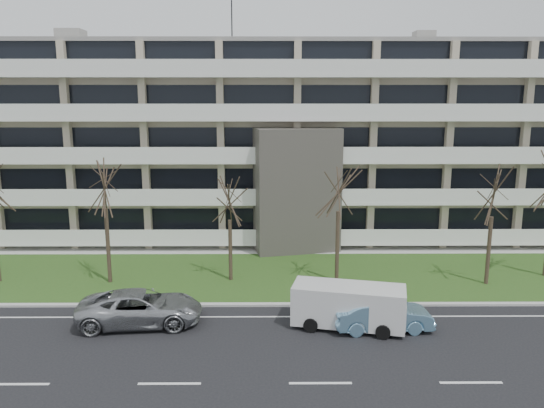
{
  "coord_description": "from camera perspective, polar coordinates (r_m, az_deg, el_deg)",
  "views": [
    {
      "loc": [
        -2.05,
        -19.19,
        11.16
      ],
      "look_at": [
        -1.86,
        10.0,
        5.25
      ],
      "focal_mm": 35.0,
      "sensor_mm": 36.0,
      "label": 1
    }
  ],
  "objects": [
    {
      "name": "ground",
      "position": [
        22.29,
        5.23,
        -18.65
      ],
      "size": [
        160.0,
        160.0,
        0.0
      ],
      "primitive_type": "plane",
      "color": "black",
      "rests_on": "ground"
    },
    {
      "name": "grass_verge",
      "position": [
        34.12,
        3.12,
        -7.62
      ],
      "size": [
        90.0,
        10.0,
        0.06
      ],
      "primitive_type": "cube",
      "color": "#27501A",
      "rests_on": "ground"
    },
    {
      "name": "curb",
      "position": [
        29.43,
        3.72,
        -10.74
      ],
      "size": [
        90.0,
        0.35,
        0.12
      ],
      "primitive_type": "cube",
      "color": "#B2B2AD",
      "rests_on": "ground"
    },
    {
      "name": "sidewalk",
      "position": [
        39.34,
        2.64,
        -4.99
      ],
      "size": [
        90.0,
        2.0,
        0.08
      ],
      "primitive_type": "cube",
      "color": "#B2B2AD",
      "rests_on": "ground"
    },
    {
      "name": "lane_edge_line",
      "position": [
        28.08,
        3.94,
        -11.99
      ],
      "size": [
        90.0,
        0.12,
        0.01
      ],
      "primitive_type": "cube",
      "color": "white",
      "rests_on": "ground"
    },
    {
      "name": "apartment_building",
      "position": [
        44.69,
        2.27,
        6.88
      ],
      "size": [
        60.5,
        15.1,
        18.75
      ],
      "color": "tan",
      "rests_on": "ground"
    },
    {
      "name": "silver_pickup",
      "position": [
        27.69,
        -13.96,
        -10.78
      ],
      "size": [
        6.31,
        3.33,
        1.69
      ],
      "primitive_type": "imported",
      "rotation": [
        0.0,
        0.0,
        1.66
      ],
      "color": "#A1A4A8",
      "rests_on": "ground"
    },
    {
      "name": "blue_sedan",
      "position": [
        26.83,
        11.8,
        -11.55
      ],
      "size": [
        4.88,
        1.97,
        1.58
      ],
      "primitive_type": "imported",
      "rotation": [
        0.0,
        0.0,
        1.63
      ],
      "color": "#80B8DD",
      "rests_on": "ground"
    },
    {
      "name": "white_van",
      "position": [
        26.67,
        8.39,
        -10.46
      ],
      "size": [
        5.76,
        3.19,
        2.11
      ],
      "rotation": [
        0.0,
        0.0,
        -0.23
      ],
      "color": "silver",
      "rests_on": "ground"
    },
    {
      "name": "tree_2",
      "position": [
        32.72,
        -17.65,
        2.63
      ],
      "size": [
        4.15,
        4.15,
        8.29
      ],
      "color": "#382B21",
      "rests_on": "ground"
    },
    {
      "name": "tree_3",
      "position": [
        31.91,
        -4.59,
        0.88
      ],
      "size": [
        3.43,
        3.43,
        6.86
      ],
      "color": "#382B21",
      "rests_on": "ground"
    },
    {
      "name": "tree_4",
      "position": [
        31.66,
        7.21,
        2.28
      ],
      "size": [
        3.96,
        3.96,
        7.93
      ],
      "color": "#382B21",
      "rests_on": "ground"
    },
    {
      "name": "tree_5",
      "position": [
        33.6,
        22.75,
        1.44
      ],
      "size": [
        3.76,
        3.76,
        7.51
      ],
      "color": "#382B21",
      "rests_on": "ground"
    }
  ]
}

